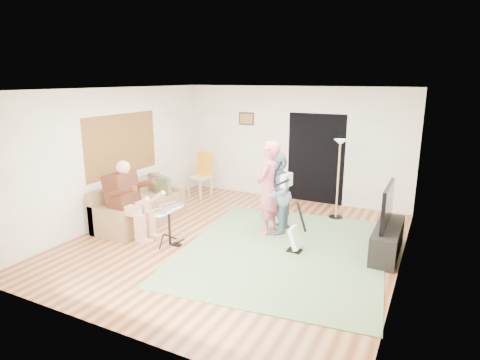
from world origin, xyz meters
name	(u,v)px	position (x,y,z in m)	size (l,w,h in m)	color
floor	(236,242)	(0.00, 0.00, 0.00)	(6.00, 6.00, 0.00)	brown
walls	(236,169)	(0.00, 0.00, 1.35)	(5.50, 6.00, 2.70)	white
ceiling	(236,89)	(0.00, 0.00, 2.70)	(6.00, 6.00, 0.00)	white
window_blinds	(122,144)	(-2.74, 0.20, 1.55)	(2.05, 2.05, 0.00)	brown
doorway	(316,159)	(0.55, 2.99, 1.05)	(2.10, 2.10, 0.00)	black
picture_frame	(246,119)	(-1.25, 2.99, 1.90)	(0.42, 0.03, 0.32)	#3F2314
area_rug	(283,250)	(0.90, 0.03, 0.01)	(3.30, 3.95, 0.02)	#587648
sofa	(137,209)	(-2.29, 0.02, 0.27)	(0.83, 2.02, 0.82)	olive
drummer	(131,208)	(-1.86, -0.63, 0.56)	(0.93, 0.52, 1.43)	#4B2215
drum_kit	(169,228)	(-1.00, -0.63, 0.30)	(0.37, 0.67, 0.69)	black
singer	(269,188)	(0.35, 0.66, 0.89)	(0.65, 0.43, 1.78)	#CE5968
microphone	(279,166)	(0.55, 0.66, 1.33)	(0.06, 0.06, 0.24)	black
guitarist	(276,193)	(0.46, 0.74, 0.78)	(0.76, 0.59, 1.56)	slate
guitar_held	(287,180)	(0.66, 0.74, 1.06)	(0.12, 0.60, 0.26)	white
guitar_spare	(295,238)	(1.10, 0.06, 0.25)	(0.32, 0.29, 0.89)	black
torchiere_lamp	(339,165)	(1.30, 2.08, 1.15)	(0.30, 0.30, 1.68)	black
dining_chair	(201,181)	(-2.10, 2.16, 0.39)	(0.54, 0.56, 1.09)	tan
tv_cabinet	(387,240)	(2.50, 0.67, 0.25)	(0.40, 1.40, 0.50)	black
television	(387,206)	(2.45, 0.67, 0.85)	(0.06, 1.08, 0.70)	black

